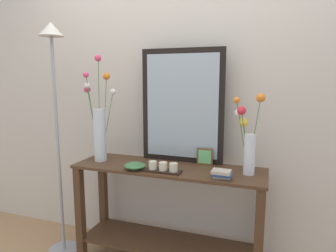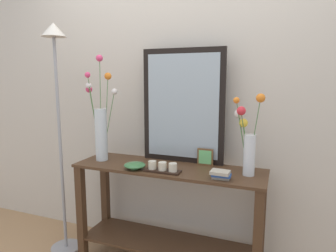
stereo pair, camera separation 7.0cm
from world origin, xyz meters
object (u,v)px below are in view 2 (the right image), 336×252
Objects in this scene: console_table at (168,207)px; tall_vase_left at (101,125)px; mirror_leaning at (183,106)px; book_stack at (221,174)px; decorative_bowl at (135,165)px; picture_frame_small at (205,157)px; vase_right at (248,140)px; floor_lamp at (58,102)px; candle_tray at (162,168)px.

console_table is 0.79m from tall_vase_left.
mirror_leaning is 0.60m from book_stack.
tall_vase_left is at bearing 160.84° from decorative_bowl.
vase_right is at bearing -20.64° from picture_frame_small.
vase_right is 0.30× the size of floor_lamp.
candle_tray is at bearing -98.88° from mirror_leaning.
picture_frame_small is at bearing 159.36° from vase_right.
decorative_bowl reaches higher than console_table.
vase_right is 2.17× the size of candle_tray.
mirror_leaning is 0.64m from tall_vase_left.
vase_right is (0.49, -0.15, -0.18)m from mirror_leaning.
floor_lamp is (-1.10, -0.23, 0.38)m from picture_frame_small.
book_stack is (0.94, -0.11, -0.24)m from tall_vase_left.
mirror_leaning is 0.47× the size of floor_lamp.
floor_lamp is at bearing -163.97° from mirror_leaning.
book_stack is (0.16, -0.25, -0.03)m from picture_frame_small.
picture_frame_small is 0.96× the size of book_stack.
console_table is 10.62× the size of book_stack.
tall_vase_left is 0.37m from floor_lamp.
book_stack is at bearing -16.58° from console_table.
decorative_bowl is at bearing -3.09° from floor_lamp.
console_table is 0.35m from candle_tray.
picture_frame_small is at bearing 29.31° from console_table.
decorative_bowl is (-0.20, -0.13, 0.33)m from console_table.
floor_lamp is at bearing -165.27° from tall_vase_left.
console_table is at bearing -106.82° from mirror_leaning.
tall_vase_left reaches higher than book_stack.
vase_right is 3.54× the size of decorative_bowl.
floor_lamp is at bearing 178.87° from book_stack.
floor_lamp is at bearing 176.91° from decorative_bowl.
floor_lamp is (-0.92, -0.26, 0.02)m from mirror_leaning.
tall_vase_left is 6.21× the size of book_stack.
tall_vase_left is at bearing -163.27° from mirror_leaning.
book_stack is at bearing -57.12° from picture_frame_small.
floor_lamp reaches higher than tall_vase_left.
decorative_bowl is (0.35, -0.12, -0.24)m from tall_vase_left.
decorative_bowl is (-0.73, -0.15, -0.21)m from vase_right.
picture_frame_small reaches higher than console_table.
mirror_leaning is 3.43× the size of candle_tray.
candle_tray is (0.55, -0.11, -0.24)m from tall_vase_left.
picture_frame_small is 0.51m from decorative_bowl.
vase_right is 0.59m from candle_tray.
tall_vase_left reaches higher than candle_tray.
book_stack is at bearing 0.06° from candle_tray.
picture_frame_small is (0.24, 0.13, 0.37)m from console_table.
book_stack is at bearing -135.75° from vase_right.
floor_lamp is (-1.26, 0.02, 0.41)m from book_stack.
tall_vase_left is 5.30× the size of decorative_bowl.
candle_tray is at bearing 3.01° from decorative_bowl.
candle_tray reaches higher than book_stack.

